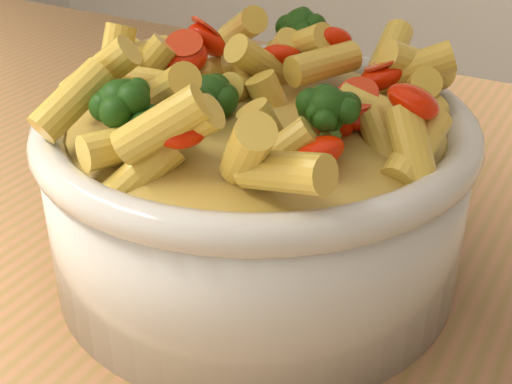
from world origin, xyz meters
The scene contains 3 objects.
table centered at (0.00, 0.00, 0.80)m, with size 1.20×0.80×0.90m.
serving_bowl centered at (0.09, -0.02, 0.96)m, with size 0.26×0.26×0.11m.
pasta_salad centered at (0.09, -0.02, 1.03)m, with size 0.20×0.20×0.05m.
Camera 1 is at (0.27, -0.35, 1.17)m, focal length 50.00 mm.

